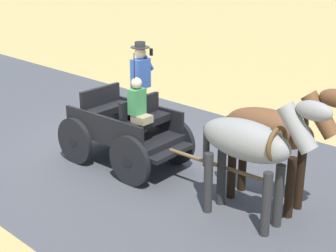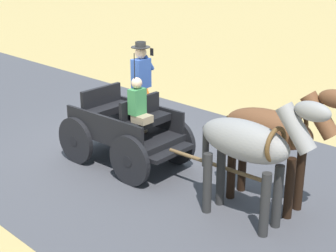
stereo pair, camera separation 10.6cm
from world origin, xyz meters
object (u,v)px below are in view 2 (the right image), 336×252
at_px(horse_near_side, 274,133).
at_px(traffic_cone, 146,92).
at_px(horse_off_side, 250,145).
at_px(horse_drawn_carriage, 128,126).

bearing_deg(horse_near_side, traffic_cone, -114.90).
height_order(horse_off_side, traffic_cone, horse_off_side).
relative_size(horse_off_side, traffic_cone, 4.42).
bearing_deg(horse_off_side, traffic_cone, -120.06).
relative_size(horse_drawn_carriage, horse_near_side, 2.04).
bearing_deg(horse_off_side, horse_near_side, -176.78).
bearing_deg(horse_near_side, horse_off_side, 3.22).
distance_m(horse_near_side, traffic_cone, 6.72).
height_order(horse_near_side, horse_off_side, same).
bearing_deg(horse_drawn_carriage, horse_near_side, 99.89).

